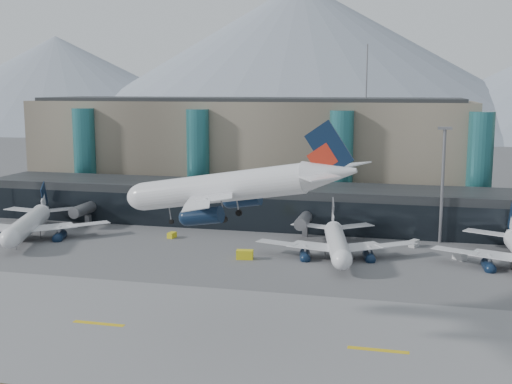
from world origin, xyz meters
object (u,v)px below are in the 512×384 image
Objects in this scene: hero_jet at (243,179)px; veh_d at (414,243)px; lightmast_mid at (443,178)px; jet_parked_mid at (336,235)px; veh_g at (460,256)px; veh_h at (245,255)px; veh_b at (172,235)px; jet_parked_left at (31,216)px.

hero_jet is 64.80m from veh_d.
lightmast_mid is 28.20m from jet_parked_mid.
jet_parked_mid is (-21.13, -15.63, -10.22)m from lightmast_mid.
veh_h is at bearing -116.84° from veh_g.
lightmast_mid is at bearing -71.54° from veh_b.
hero_jet is at bearing -83.77° from veh_h.
lightmast_mid is 9.64× the size of veh_g.
jet_parked_left is at bearing 163.22° from veh_h.
veh_g is at bearing -84.71° from veh_b.
jet_parked_mid is at bearing -108.76° from jet_parked_left.
veh_d is (53.72, 4.69, 0.10)m from veh_b.
jet_parked_mid reaches higher than veh_b.
jet_parked_mid is 24.75m from veh_g.
veh_g is (62.61, -4.23, 0.14)m from veh_b.
hero_jet is 0.94× the size of jet_parked_left.
veh_b is at bearing -133.60° from veh_g.
jet_parked_mid is at bearing -143.52° from lightmast_mid.
hero_jet is 10.59× the size of veh_h.
jet_parked_left is at bearing 109.45° from veh_b.
veh_h is at bearing -148.56° from lightmast_mid.
hero_jet is at bearing -140.29° from veh_b.
jet_parked_mid is at bearing 16.21° from veh_h.
hero_jet reaches higher than lightmast_mid.
veh_h reaches higher than veh_b.
jet_parked_mid is 38.78m from veh_b.
hero_jet is 61.24m from veh_g.
veh_b is at bearing -98.41° from jet_parked_left.
hero_jet is 13.28× the size of veh_g.
jet_parked_left is 70.34m from jet_parked_mid.
veh_d is at bearing -66.31° from jet_parked_mid.
lightmast_mid is 68.48m from hero_jet.
veh_h is (-17.31, -7.87, -3.28)m from jet_parked_mid.
jet_parked_mid is 12.95× the size of veh_g.
veh_g is at bearing -109.00° from veh_d.
jet_parked_left is 14.66× the size of veh_d.
lightmast_mid is 0.68× the size of jet_parked_left.
hero_jet reaches higher than veh_h.
lightmast_mid reaches higher than jet_parked_left.
veh_b is 0.67× the size of veh_h.
jet_parked_mid is 19.29m from veh_h.
hero_jet is 1.03× the size of jet_parked_mid.
veh_d is 37.71m from veh_h.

